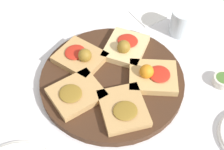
{
  "coord_description": "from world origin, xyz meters",
  "views": [
    {
      "loc": [
        0.26,
        0.53,
        0.76
      ],
      "look_at": [
        0.0,
        0.0,
        0.04
      ],
      "focal_mm": 50.0,
      "sensor_mm": 36.0,
      "label": 1
    }
  ],
  "objects_px": {
    "water_glass": "(182,22)",
    "dipping_bowl": "(223,80)",
    "serving_board": "(112,80)",
    "napkin_stack": "(151,13)"
  },
  "relations": [
    {
      "from": "serving_board",
      "to": "water_glass",
      "type": "relative_size",
      "value": 4.77
    },
    {
      "from": "serving_board",
      "to": "napkin_stack",
      "type": "bearing_deg",
      "value": -140.34
    },
    {
      "from": "water_glass",
      "to": "dipping_bowl",
      "type": "bearing_deg",
      "value": 86.66
    },
    {
      "from": "serving_board",
      "to": "napkin_stack",
      "type": "xyz_separation_m",
      "value": [
        -0.27,
        -0.23,
        -0.01
      ]
    },
    {
      "from": "serving_board",
      "to": "napkin_stack",
      "type": "relative_size",
      "value": 3.51
    },
    {
      "from": "serving_board",
      "to": "napkin_stack",
      "type": "distance_m",
      "value": 0.36
    },
    {
      "from": "water_glass",
      "to": "napkin_stack",
      "type": "distance_m",
      "value": 0.15
    },
    {
      "from": "water_glass",
      "to": "serving_board",
      "type": "bearing_deg",
      "value": 16.65
    },
    {
      "from": "water_glass",
      "to": "napkin_stack",
      "type": "relative_size",
      "value": 0.74
    },
    {
      "from": "water_glass",
      "to": "dipping_bowl",
      "type": "height_order",
      "value": "water_glass"
    }
  ]
}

